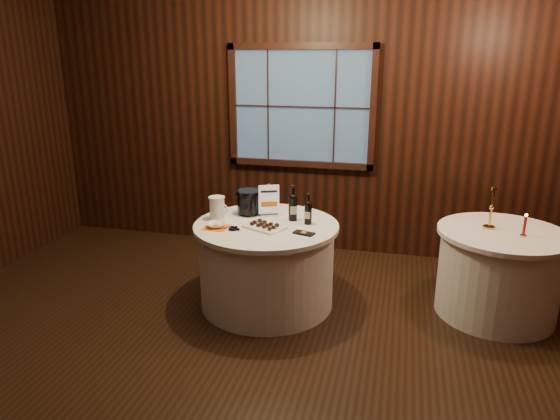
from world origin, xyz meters
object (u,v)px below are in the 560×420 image
(sign_stand, at_px, (269,205))
(cracker_bowl, at_px, (216,225))
(ice_bucket, at_px, (249,202))
(glass_pitcher, at_px, (217,208))
(chocolate_box, at_px, (304,233))
(grape_bunch, at_px, (234,228))
(side_table, at_px, (498,273))
(red_candle, at_px, (524,227))
(main_table, at_px, (267,264))
(port_bottle_right, at_px, (308,211))
(brass_candlestick, at_px, (491,213))
(chocolate_plate, at_px, (265,226))
(port_bottle_left, at_px, (293,205))

(sign_stand, height_order, cracker_bowl, sign_stand)
(ice_bucket, height_order, glass_pitcher, ice_bucket)
(chocolate_box, bearing_deg, grape_bunch, -157.96)
(side_table, xyz_separation_m, glass_pitcher, (-2.46, -0.28, 0.49))
(cracker_bowl, bearing_deg, red_candle, 9.00)
(red_candle, bearing_deg, side_table, 143.53)
(grape_bunch, bearing_deg, glass_pitcher, 134.03)
(main_table, distance_m, side_table, 2.02)
(sign_stand, bearing_deg, ice_bucket, 158.39)
(port_bottle_right, distance_m, ice_bucket, 0.60)
(port_bottle_right, height_order, cracker_bowl, port_bottle_right)
(main_table, distance_m, brass_candlestick, 1.99)
(ice_bucket, relative_size, glass_pitcher, 1.10)
(chocolate_plate, bearing_deg, sign_stand, 99.31)
(port_bottle_right, distance_m, brass_candlestick, 1.55)
(ice_bucket, relative_size, cracker_bowl, 1.45)
(red_candle, bearing_deg, chocolate_plate, -171.43)
(glass_pitcher, xyz_separation_m, cracker_bowl, (0.07, -0.22, -0.08))
(sign_stand, distance_m, ice_bucket, 0.19)
(main_table, xyz_separation_m, port_bottle_left, (0.20, 0.15, 0.52))
(chocolate_plate, bearing_deg, chocolate_box, -9.75)
(chocolate_box, relative_size, brass_candlestick, 0.47)
(grape_bunch, bearing_deg, ice_bucket, 90.89)
(ice_bucket, bearing_deg, grape_bunch, -89.11)
(chocolate_plate, xyz_separation_m, chocolate_box, (0.36, -0.06, -0.01))
(main_table, distance_m, cracker_bowl, 0.60)
(glass_pitcher, bearing_deg, port_bottle_left, 29.67)
(port_bottle_right, xyz_separation_m, glass_pitcher, (-0.82, -0.07, -0.01))
(cracker_bowl, bearing_deg, ice_bucket, 68.56)
(ice_bucket, bearing_deg, main_table, -44.62)
(sign_stand, height_order, grape_bunch, sign_stand)
(glass_pitcher, bearing_deg, side_table, 24.72)
(chocolate_box, bearing_deg, sign_stand, 152.52)
(side_table, distance_m, glass_pitcher, 2.53)
(sign_stand, bearing_deg, brass_candlestick, -18.69)
(side_table, xyz_separation_m, port_bottle_right, (-1.64, -0.21, 0.50))
(brass_candlestick, bearing_deg, sign_stand, -176.35)
(sign_stand, bearing_deg, glass_pitcher, -176.10)
(sign_stand, relative_size, red_candle, 1.56)
(grape_bunch, distance_m, brass_candlestick, 2.19)
(side_table, bearing_deg, red_candle, -36.47)
(side_table, xyz_separation_m, ice_bucket, (-2.23, -0.07, 0.50))
(chocolate_box, distance_m, glass_pitcher, 0.86)
(port_bottle_left, distance_m, chocolate_plate, 0.35)
(chocolate_box, xyz_separation_m, cracker_bowl, (-0.77, -0.02, 0.02))
(main_table, xyz_separation_m, sign_stand, (-0.04, 0.23, 0.49))
(main_table, relative_size, chocolate_box, 7.38)
(chocolate_box, bearing_deg, port_bottle_left, 133.94)
(glass_pitcher, relative_size, cracker_bowl, 1.32)
(port_bottle_left, bearing_deg, side_table, -17.73)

